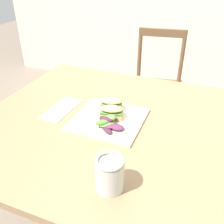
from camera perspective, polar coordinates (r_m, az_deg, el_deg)
The scene contains 9 objects.
dining_table at distance 1.16m, azimuth 1.31°, elevation -7.16°, with size 1.19×1.03×0.74m.
chair_wooden_far at distance 2.12m, azimuth 9.89°, elevation 5.67°, with size 0.46×0.46×0.87m.
plate_lunch at distance 1.11m, azimuth -0.77°, elevation -1.66°, with size 0.29×0.29×0.01m, color beige.
sandwich_half_front at distance 1.10m, azimuth -0.13°, elevation 0.06°, with size 0.11×0.08×0.06m.
sandwich_half_back at distance 1.15m, azimuth -0.16°, elevation 1.83°, with size 0.11×0.08×0.06m.
salad_mixed_greens at distance 1.05m, azimuth -0.69°, elevation -2.24°, with size 0.13×0.14×0.04m.
napkin_folded at distance 1.21m, azimuth -11.08°, elevation 0.70°, with size 0.09×0.22×0.00m, color silver.
fork_on_napkin at distance 1.22m, azimuth -10.66°, elevation 1.22°, with size 0.03×0.19×0.00m.
mason_jar_iced_tea at distance 0.79m, azimuth -0.53°, elevation -13.78°, with size 0.09×0.09×0.11m.
Camera 1 is at (0.28, -0.89, 1.35)m, focal length 41.23 mm.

